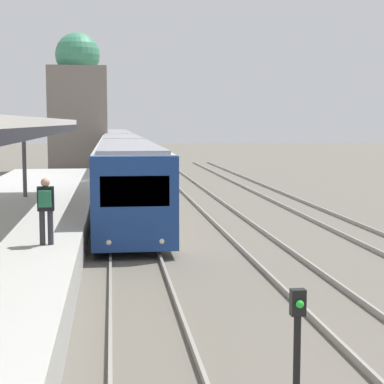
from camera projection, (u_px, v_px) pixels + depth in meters
person_on_platform at (46, 205)px, 15.76m from camera, size 0.40×0.40×1.66m
train_near at (120, 152)px, 48.52m from camera, size 2.56×61.21×3.15m
signal_post_near at (297, 338)px, 8.65m from camera, size 0.20×0.21×1.77m
distant_domed_building at (78, 107)px, 51.96m from camera, size 4.63×4.63×11.17m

